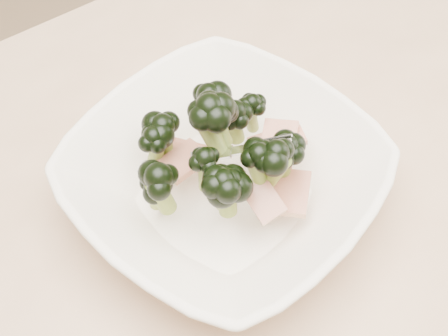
{
  "coord_description": "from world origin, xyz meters",
  "views": [
    {
      "loc": [
        -0.12,
        -0.18,
        1.25
      ],
      "look_at": [
        0.06,
        0.08,
        0.8
      ],
      "focal_mm": 50.0,
      "sensor_mm": 36.0,
      "label": 1
    }
  ],
  "objects": [
    {
      "name": "broccoli_dish",
      "position": [
        0.06,
        0.08,
        0.79
      ],
      "size": [
        0.32,
        0.32,
        0.13
      ],
      "color": "white",
      "rests_on": "dining_table"
    }
  ]
}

